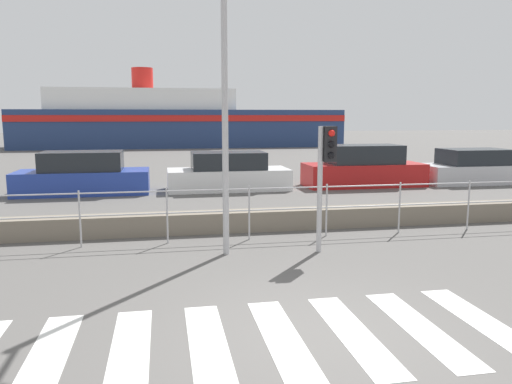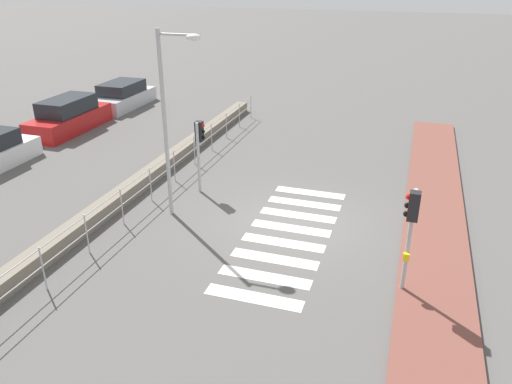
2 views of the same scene
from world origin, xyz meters
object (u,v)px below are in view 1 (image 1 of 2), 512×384
(parked_car_blue, at_px, (83,176))
(parked_car_red, at_px, (364,169))
(ferry_boat, at_px, (175,122))
(parked_car_white, at_px, (228,174))
(streetlamp, at_px, (226,67))
(parked_car_silver, at_px, (474,168))
(traffic_light_far, at_px, (326,160))

(parked_car_blue, relative_size, parked_car_red, 0.98)
(ferry_boat, xyz_separation_m, parked_car_white, (1.21, -26.69, -1.52))
(streetlamp, bearing_deg, parked_car_blue, 113.84)
(streetlamp, distance_m, parked_car_silver, 14.49)
(parked_car_red, xyz_separation_m, parked_car_silver, (4.69, 0.00, -0.09))
(streetlamp, distance_m, ferry_boat, 35.53)
(parked_car_white, xyz_separation_m, parked_car_red, (5.24, 0.00, 0.08))
(streetlamp, height_order, parked_car_white, streetlamp)
(traffic_light_far, bearing_deg, ferry_boat, 93.18)
(traffic_light_far, distance_m, ferry_boat, 35.48)
(ferry_boat, xyz_separation_m, parked_car_blue, (-3.86, -26.69, -1.48))
(parked_car_silver, bearing_deg, ferry_boat, 112.66)
(ferry_boat, relative_size, parked_car_silver, 6.48)
(parked_car_red, bearing_deg, parked_car_blue, -180.00)
(traffic_light_far, bearing_deg, parked_car_white, 94.96)
(ferry_boat, distance_m, parked_car_red, 27.50)
(parked_car_white, height_order, parked_car_red, parked_car_red)
(parked_car_blue, relative_size, parked_car_silver, 1.05)
(streetlamp, xyz_separation_m, parked_car_blue, (-3.89, 8.81, -2.93))
(parked_car_red, bearing_deg, parked_car_silver, 0.00)
(traffic_light_far, xyz_separation_m, parked_car_white, (-0.76, 8.74, -1.24))
(parked_car_silver, bearing_deg, traffic_light_far, -136.40)
(parked_car_white, bearing_deg, parked_car_blue, 180.00)
(streetlamp, bearing_deg, traffic_light_far, 2.20)
(parked_car_white, bearing_deg, ferry_boat, 92.60)
(parked_car_blue, bearing_deg, parked_car_silver, 0.00)
(ferry_boat, relative_size, parked_car_blue, 6.17)
(streetlamp, height_order, ferry_boat, ferry_boat)
(traffic_light_far, xyz_separation_m, parked_car_silver, (9.17, 8.74, -1.24))
(streetlamp, bearing_deg, ferry_boat, 90.05)
(parked_car_blue, height_order, parked_car_white, parked_car_blue)
(parked_car_blue, height_order, parked_car_red, parked_car_red)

